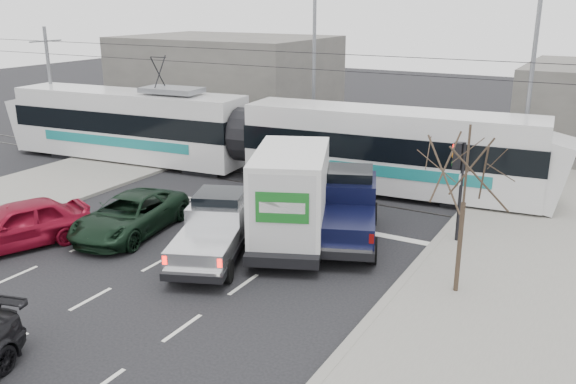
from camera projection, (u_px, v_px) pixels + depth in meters
The scene contains 15 objects.
ground at pixel (199, 273), 19.61m from camera, with size 120.00×120.00×0.00m, color black.
sidewalk_right at pixel (485, 344), 15.42m from camera, with size 6.00×60.00×0.15m, color gray.
rails at pixel (332, 192), 27.94m from camera, with size 60.00×1.60×0.03m, color #33302D.
building_left at pixel (227, 79), 43.54m from camera, with size 14.00×10.00×6.00m, color slate.
bare_tree at pixel (466, 172), 17.03m from camera, with size 2.40×2.40×5.00m.
traffic_signal at pixel (459, 170), 21.20m from camera, with size 0.44×0.44×3.60m.
street_lamp_near at pixel (526, 80), 26.35m from camera, with size 2.38×0.25×9.00m.
street_lamp_far at pixel (311, 63), 33.36m from camera, with size 2.38×0.25×9.00m.
catenary at pixel (333, 108), 26.78m from camera, with size 60.00×0.20×7.00m.
tram at pixel (247, 136), 30.08m from camera, with size 27.78×5.38×5.64m.
silver_pickup at pixel (216, 227), 20.78m from camera, with size 3.81×5.88×2.03m.
box_truck at pixel (292, 195), 21.84m from camera, with size 4.89×7.37×3.49m.
navy_pickup at pixel (346, 207), 22.21m from camera, with size 4.06×6.15×2.44m.
green_car at pixel (130, 215), 22.76m from camera, with size 2.43×5.27×1.47m, color black.
red_car at pixel (17, 225), 21.44m from camera, with size 2.00×4.97×1.69m, color maroon.
Camera 1 is at (11.22, -14.27, 8.38)m, focal length 38.00 mm.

